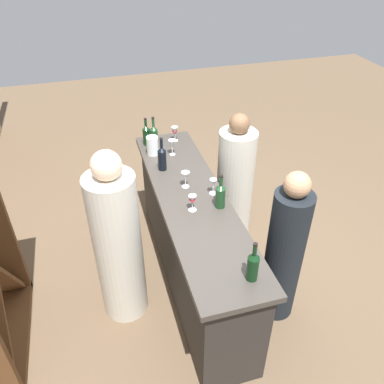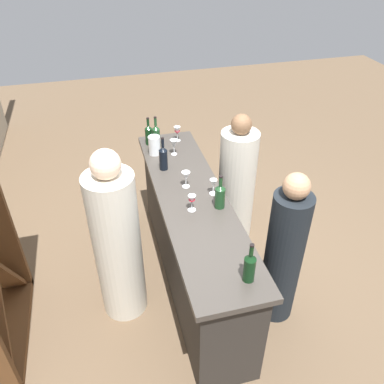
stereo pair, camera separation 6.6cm
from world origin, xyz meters
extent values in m
plane|color=brown|center=(0.00, 0.00, 0.00)|extent=(12.00, 12.00, 0.00)
cube|color=#2A2723|center=(0.00, 0.00, 0.47)|extent=(2.28, 0.49, 0.93)
cube|color=#3D3833|center=(0.00, 0.00, 0.96)|extent=(2.36, 0.57, 0.05)
cube|color=brown|center=(-0.24, 1.65, 0.03)|extent=(1.13, 0.28, 0.06)
cylinder|color=black|center=(-0.97, -0.13, 1.07)|extent=(0.08, 0.08, 0.18)
cone|color=black|center=(-0.97, -0.13, 1.18)|extent=(0.08, 0.08, 0.04)
cylinder|color=black|center=(-0.97, -0.13, 1.24)|extent=(0.03, 0.03, 0.08)
cylinder|color=black|center=(-0.97, -0.13, 1.28)|extent=(0.03, 0.03, 0.01)
cylinder|color=#193D1E|center=(-0.19, -0.18, 1.07)|extent=(0.08, 0.08, 0.18)
cone|color=#193D1E|center=(-0.19, -0.18, 1.18)|extent=(0.08, 0.08, 0.03)
cylinder|color=#193D1E|center=(-0.19, -0.18, 1.23)|extent=(0.03, 0.03, 0.07)
cylinder|color=black|center=(-0.19, -0.18, 1.27)|extent=(0.03, 0.03, 0.01)
cylinder|color=black|center=(0.49, 0.14, 1.08)|extent=(0.08, 0.08, 0.19)
cone|color=black|center=(0.49, 0.14, 1.19)|extent=(0.08, 0.08, 0.04)
cylinder|color=black|center=(0.49, 0.14, 1.25)|extent=(0.03, 0.03, 0.08)
cylinder|color=black|center=(0.49, 0.14, 1.30)|extent=(0.03, 0.03, 0.01)
cylinder|color=#193D1E|center=(0.93, 0.13, 1.08)|extent=(0.08, 0.08, 0.20)
cone|color=#193D1E|center=(0.93, 0.13, 1.20)|extent=(0.08, 0.08, 0.04)
cylinder|color=#193D1E|center=(0.93, 0.13, 1.26)|extent=(0.03, 0.03, 0.08)
cylinder|color=black|center=(0.93, 0.13, 1.30)|extent=(0.03, 0.03, 0.01)
cylinder|color=black|center=(1.00, 0.19, 1.07)|extent=(0.07, 0.07, 0.17)
cone|color=black|center=(1.00, 0.19, 1.17)|extent=(0.07, 0.07, 0.03)
cylinder|color=black|center=(1.00, 0.19, 1.23)|extent=(0.03, 0.03, 0.07)
cylinder|color=black|center=(1.00, 0.19, 1.27)|extent=(0.03, 0.03, 0.01)
cylinder|color=white|center=(0.00, -0.19, 0.98)|extent=(0.06, 0.06, 0.00)
cylinder|color=white|center=(0.00, -0.19, 1.02)|extent=(0.01, 0.01, 0.07)
cone|color=white|center=(0.00, -0.19, 1.09)|extent=(0.06, 0.06, 0.07)
cylinder|color=white|center=(1.01, -0.10, 0.98)|extent=(0.06, 0.06, 0.00)
cylinder|color=white|center=(1.01, -0.10, 1.02)|extent=(0.01, 0.01, 0.07)
cone|color=white|center=(1.01, -0.10, 1.10)|extent=(0.07, 0.07, 0.08)
cone|color=maroon|center=(1.01, -0.10, 1.07)|extent=(0.06, 0.06, 0.04)
cylinder|color=white|center=(0.73, -0.01, 0.98)|extent=(0.06, 0.06, 0.00)
cylinder|color=white|center=(0.73, -0.01, 1.02)|extent=(0.01, 0.01, 0.07)
cone|color=white|center=(0.73, -0.01, 1.10)|extent=(0.07, 0.07, 0.09)
cylinder|color=white|center=(0.16, 0.01, 0.98)|extent=(0.07, 0.07, 0.00)
cylinder|color=white|center=(0.16, 0.01, 1.02)|extent=(0.01, 0.01, 0.07)
cone|color=white|center=(0.16, 0.01, 1.09)|extent=(0.07, 0.07, 0.08)
cylinder|color=white|center=(-0.17, 0.05, 0.98)|extent=(0.06, 0.06, 0.00)
cylinder|color=white|center=(-0.17, 0.05, 1.02)|extent=(0.01, 0.01, 0.07)
cone|color=white|center=(-0.17, 0.05, 1.09)|extent=(0.06, 0.06, 0.07)
cone|color=maroon|center=(-0.17, 0.05, 1.07)|extent=(0.05, 0.05, 0.03)
cylinder|color=silver|center=(0.79, 0.17, 1.07)|extent=(0.12, 0.12, 0.19)
cylinder|color=beige|center=(0.52, -0.61, 0.62)|extent=(0.47, 0.47, 1.24)
sphere|color=brown|center=(0.52, -0.61, 1.33)|extent=(0.20, 0.20, 0.20)
cylinder|color=black|center=(-0.55, -0.62, 0.63)|extent=(0.40, 0.40, 1.26)
sphere|color=tan|center=(-0.55, -0.62, 1.35)|extent=(0.20, 0.20, 0.20)
cylinder|color=beige|center=(-0.16, 0.67, 0.70)|extent=(0.48, 0.48, 1.40)
sphere|color=beige|center=(-0.16, 0.67, 1.50)|extent=(0.23, 0.23, 0.23)
camera|label=1|loc=(-2.57, 0.74, 2.94)|focal=36.83mm
camera|label=2|loc=(-2.58, 0.67, 2.94)|focal=36.83mm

